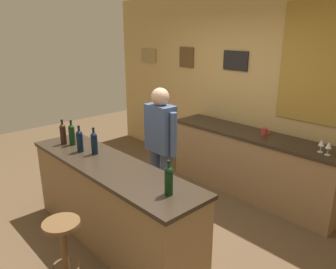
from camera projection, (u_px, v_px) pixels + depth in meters
name	position (u px, v px, depth m)	size (l,w,h in m)	color
ground_plane	(141.00, 226.00, 3.90)	(10.00, 10.00, 0.00)	brown
back_wall	(248.00, 89.00, 4.77)	(6.00, 0.09, 2.80)	tan
bar_counter	(111.00, 203.00, 3.50)	(2.39, 0.60, 0.92)	olive
side_counter	(250.00, 164.00, 4.55)	(2.49, 0.56, 0.90)	olive
bartender	(161.00, 145.00, 3.87)	(0.52, 0.21, 1.62)	#384766
bar_stool	(64.00, 244.00, 2.83)	(0.32, 0.32, 0.68)	brown
wine_bottle_a	(63.00, 133.00, 3.90)	(0.07, 0.07, 0.31)	black
wine_bottle_b	(72.00, 134.00, 3.88)	(0.07, 0.07, 0.31)	black
wine_bottle_c	(80.00, 140.00, 3.66)	(0.07, 0.07, 0.31)	black
wine_bottle_d	(94.00, 142.00, 3.59)	(0.07, 0.07, 0.31)	black
wine_bottle_e	(169.00, 180.00, 2.69)	(0.07, 0.07, 0.31)	black
wine_glass_a	(321.00, 143.00, 3.70)	(0.07, 0.07, 0.16)	silver
wine_glass_b	(329.00, 146.00, 3.62)	(0.07, 0.07, 0.16)	silver
coffee_mug	(265.00, 132.00, 4.34)	(0.13, 0.08, 0.09)	#B2332D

